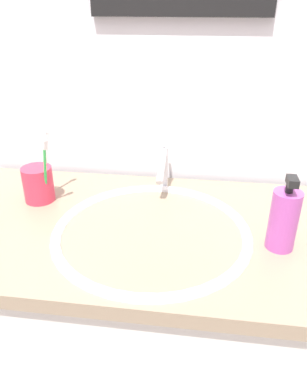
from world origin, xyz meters
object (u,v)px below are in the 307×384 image
object	(u,v)px
faucet	(163,166)
soap_dispenser	(284,219)
toothbrush_green	(45,168)
toothbrush_white	(46,156)
toothbrush_cup	(38,184)

from	to	relation	value
faucet	soap_dispenser	distance (m)	0.37
toothbrush_green	toothbrush_white	bearing A→B (deg)	108.75
toothbrush_green	toothbrush_white	size ratio (longest dim) A/B	0.92
toothbrush_cup	toothbrush_white	distance (m)	0.08
toothbrush_white	soap_dispenser	xyz separation A→B (m)	(0.58, -0.17, -0.04)
faucet	toothbrush_cup	bearing A→B (deg)	-161.64
toothbrush_cup	toothbrush_green	distance (m)	0.08
faucet	toothbrush_white	xyz separation A→B (m)	(-0.30, -0.07, 0.04)
faucet	toothbrush_white	world-z (taller)	toothbrush_white
faucet	soap_dispenser	bearing A→B (deg)	-40.19
faucet	soap_dispenser	size ratio (longest dim) A/B	0.82
faucet	toothbrush_green	size ratio (longest dim) A/B	0.79
toothbrush_cup	soap_dispenser	distance (m)	0.61
toothbrush_cup	faucet	bearing A→B (deg)	18.36
toothbrush_white	soap_dispenser	bearing A→B (deg)	-15.94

